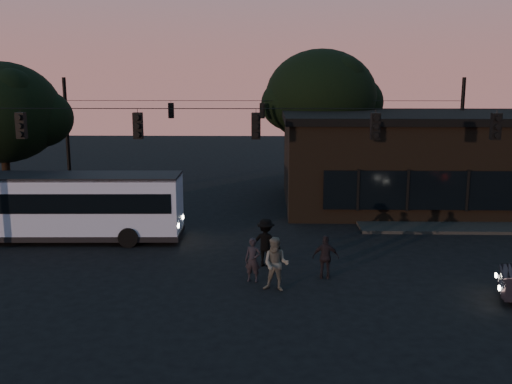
{
  "coord_description": "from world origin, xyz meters",
  "views": [
    {
      "loc": [
        0.55,
        -17.65,
        7.17
      ],
      "look_at": [
        0.0,
        4.0,
        3.0
      ],
      "focal_mm": 40.0,
      "sensor_mm": 36.0,
      "label": 1
    }
  ],
  "objects_px": {
    "pedestrian_a": "(253,260)",
    "pedestrian_b": "(276,264)",
    "building": "(413,159)",
    "pedestrian_d": "(266,242)",
    "pedestrian_c": "(326,257)",
    "bus": "(62,204)"
  },
  "relations": [
    {
      "from": "pedestrian_a",
      "to": "pedestrian_d",
      "type": "distance_m",
      "value": 1.88
    },
    {
      "from": "pedestrian_c",
      "to": "pedestrian_a",
      "type": "bearing_deg",
      "value": 10.69
    },
    {
      "from": "bus",
      "to": "pedestrian_c",
      "type": "xyz_separation_m",
      "value": [
        11.59,
        -5.0,
        -0.89
      ]
    },
    {
      "from": "building",
      "to": "pedestrian_b",
      "type": "xyz_separation_m",
      "value": [
        -8.24,
        -14.64,
        -1.75
      ]
    },
    {
      "from": "pedestrian_a",
      "to": "building",
      "type": "bearing_deg",
      "value": 69.43
    },
    {
      "from": "pedestrian_c",
      "to": "pedestrian_d",
      "type": "distance_m",
      "value": 2.67
    },
    {
      "from": "pedestrian_b",
      "to": "pedestrian_c",
      "type": "relative_size",
      "value": 1.16
    },
    {
      "from": "pedestrian_d",
      "to": "pedestrian_b",
      "type": "bearing_deg",
      "value": 112.88
    },
    {
      "from": "pedestrian_a",
      "to": "pedestrian_d",
      "type": "relative_size",
      "value": 0.85
    },
    {
      "from": "building",
      "to": "pedestrian_b",
      "type": "height_order",
      "value": "building"
    },
    {
      "from": "building",
      "to": "pedestrian_a",
      "type": "distance_m",
      "value": 16.56
    },
    {
      "from": "building",
      "to": "pedestrian_d",
      "type": "height_order",
      "value": "building"
    },
    {
      "from": "bus",
      "to": "pedestrian_d",
      "type": "distance_m",
      "value": 10.03
    },
    {
      "from": "building",
      "to": "pedestrian_c",
      "type": "height_order",
      "value": "building"
    },
    {
      "from": "bus",
      "to": "pedestrian_b",
      "type": "relative_size",
      "value": 5.72
    },
    {
      "from": "bus",
      "to": "pedestrian_a",
      "type": "distance_m",
      "value": 10.44
    },
    {
      "from": "bus",
      "to": "pedestrian_a",
      "type": "height_order",
      "value": "bus"
    },
    {
      "from": "bus",
      "to": "pedestrian_d",
      "type": "bearing_deg",
      "value": -22.43
    },
    {
      "from": "pedestrian_a",
      "to": "pedestrian_b",
      "type": "relative_size",
      "value": 0.85
    },
    {
      "from": "building",
      "to": "pedestrian_c",
      "type": "distance_m",
      "value": 14.92
    },
    {
      "from": "bus",
      "to": "pedestrian_a",
      "type": "bearing_deg",
      "value": -32.72
    },
    {
      "from": "pedestrian_b",
      "to": "building",
      "type": "bearing_deg",
      "value": 73.68
    }
  ]
}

